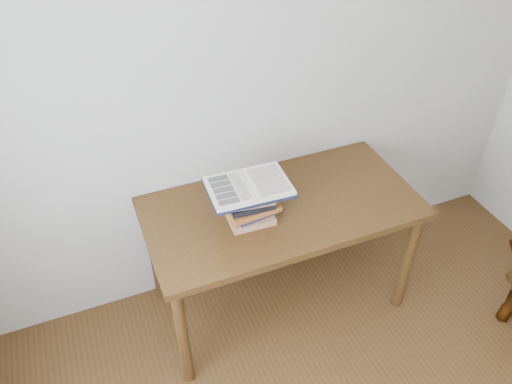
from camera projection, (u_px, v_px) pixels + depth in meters
name	position (u px, v px, depth m)	size (l,w,h in m)	color
desk	(282.00, 219.00, 2.69)	(1.45, 0.73, 0.78)	#4D3413
book_stack	(251.00, 204.00, 2.48)	(0.27, 0.20, 0.19)	#A27553
open_book	(249.00, 187.00, 2.42)	(0.41, 0.30, 0.03)	black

